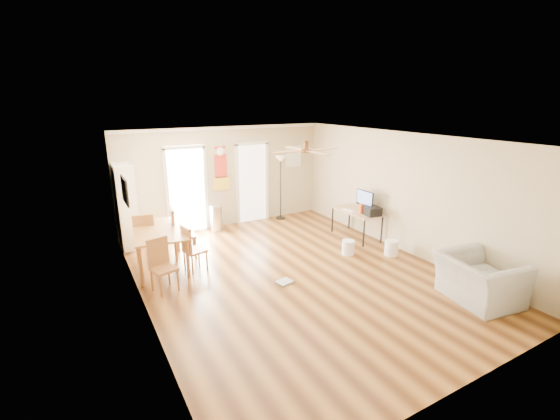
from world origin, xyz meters
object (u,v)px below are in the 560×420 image
dining_table (161,248)px  wastebasket_a (348,247)px  printer (372,211)px  bookshelf (126,206)px  dining_chair_far (145,236)px  wastebasket_b (391,248)px  computer_desk (356,224)px  armchair (479,279)px  dining_chair_right_b (195,248)px  torchiere_lamp (281,188)px  dining_chair_right_a (184,233)px  trash_can (217,218)px  dining_chair_near (164,266)px

dining_table → wastebasket_a: (3.68, -1.35, -0.24)m
printer → bookshelf: bearing=163.0°
dining_chair_far → wastebasket_b: size_ratio=3.05×
bookshelf → wastebasket_a: size_ratio=6.12×
wastebasket_a → computer_desk: bearing=41.4°
armchair → dining_table: bearing=57.0°
computer_desk → armchair: armchair is taller
dining_table → dining_chair_right_b: size_ratio=1.72×
torchiere_lamp → dining_table: bearing=-156.4°
torchiere_lamp → wastebasket_b: torchiere_lamp is taller
bookshelf → printer: 5.61m
dining_table → armchair: size_ratio=1.33×
bookshelf → wastebasket_b: bookshelf is taller
wastebasket_a → armchair: 2.69m
dining_chair_right_b → dining_table: bearing=37.3°
computer_desk → dining_chair_far: bearing=166.1°
dining_chair_right_a → wastebasket_b: 4.47m
torchiere_lamp → wastebasket_a: torchiere_lamp is taller
bookshelf → computer_desk: size_ratio=1.52×
bookshelf → dining_chair_right_a: 1.63m
dining_chair_far → printer: size_ratio=2.63×
bookshelf → armchair: bearing=-68.7°
printer → armchair: 2.97m
dining_chair_right_b → wastebasket_a: 3.27m
bookshelf → torchiere_lamp: size_ratio=1.07×
dining_chair_right_a → trash_can: bearing=-33.3°
bookshelf → dining_chair_right_b: bookshelf is taller
dining_table → dining_chair_right_a: bearing=25.1°
dining_chair_right_a → wastebasket_b: (3.92, -2.10, -0.38)m
bookshelf → dining_chair_far: size_ratio=1.89×
wastebasket_b → armchair: size_ratio=0.28×
dining_chair_near → wastebasket_a: 3.89m
dining_chair_right_b → wastebasket_a: bearing=-117.0°
dining_table → dining_chair_far: (-0.19, 0.57, 0.11)m
dining_chair_far → wastebasket_a: (3.87, -1.92, -0.35)m
dining_chair_right_a → dining_chair_far: 0.80m
dining_chair_near → printer: bearing=-14.0°
bookshelf → torchiere_lamp: 4.05m
dining_chair_right_a → trash_can: 1.73m
dining_chair_right_b → dining_chair_right_a: bearing=-11.5°
dining_table → torchiere_lamp: (3.66, 1.60, 0.50)m
dining_chair_right_a → dining_chair_right_b: dining_chair_right_a is taller
bookshelf → printer: bookshelf is taller
dining_table → trash_can: (1.73, 1.51, -0.06)m
dining_chair_near → wastebasket_b: (4.65, -0.79, -0.31)m
computer_desk → armchair: bearing=-94.0°
dining_chair_right_a → printer: bearing=-97.7°
dining_table → bookshelf: bearing=104.3°
torchiere_lamp → wastebasket_a: bearing=-89.5°
wastebasket_a → trash_can: bearing=124.4°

